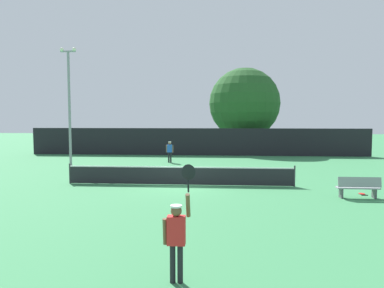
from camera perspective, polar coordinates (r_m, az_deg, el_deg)
The scene contains 12 objects.
ground_plane at distance 18.68m, azimuth -1.99°, elevation -6.54°, with size 120.00×120.00×0.00m, color #387F4C.
tennis_net at distance 18.59m, azimuth -2.00°, elevation -4.99°, with size 11.79×0.08×1.07m.
perimeter_fence at distance 33.13m, azimuth 0.77°, elevation 0.35°, with size 31.41×0.12×2.52m, color black.
player_serving at distance 7.72m, azimuth -2.42°, elevation -13.75°, with size 0.67×0.39×2.51m.
player_receiving at distance 27.80m, azimuth -3.57°, elevation -0.94°, with size 0.57×0.24×1.63m.
tennis_ball at distance 22.70m, azimuth -6.50°, elevation -4.56°, with size 0.07×0.07×0.07m, color #CCE033.
spare_racket at distance 18.21m, azimuth 25.48°, elevation -7.17°, with size 0.28×0.52×0.04m.
courtside_bench at distance 17.14m, azimuth 24.99°, elevation -6.29°, with size 1.80×0.44×0.95m.
light_pole at distance 27.19m, azimuth -18.98°, elevation 6.73°, with size 1.18×0.28×8.45m.
large_tree at distance 37.33m, azimuth 8.37°, elevation 6.42°, with size 7.24×7.24×8.58m.
parked_car_near at distance 41.57m, azimuth -1.95°, elevation 0.47°, with size 2.43×4.41×1.69m.
parked_car_mid at distance 40.51m, azimuth 4.15°, elevation 0.36°, with size 2.18×4.32×1.69m.
Camera 1 is at (2.00, -18.25, 3.48)m, focal length 33.45 mm.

